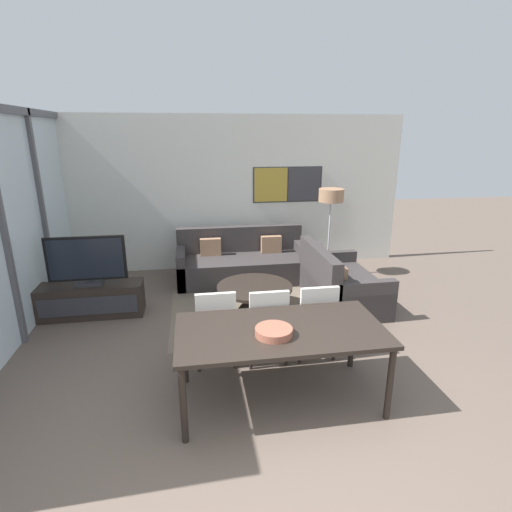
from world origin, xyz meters
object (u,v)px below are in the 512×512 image
Objects in this scene: sofa_main at (242,263)px; dining_table at (281,335)px; television at (87,261)px; dining_chair_left at (216,323)px; sofa_side at (337,286)px; floor_lamp at (331,200)px; dining_chair_centre at (267,322)px; coffee_table at (255,292)px; fruit_bowl at (274,331)px; tv_console at (92,300)px; dining_chair_right at (315,317)px.

sofa_main is 3.41m from dining_table.
television reaches higher than dining_chair_left.
sofa_main and sofa_side have the same top height.
floor_lamp is at bearing -11.90° from sofa_side.
dining_table is 2.13× the size of dining_chair_centre.
dining_chair_left is 0.56m from dining_chair_centre.
television reaches higher than coffee_table.
sofa_side is 2.53m from dining_table.
sofa_side is at bearing 56.83° from fruit_bowl.
sofa_side reaches higher than tv_console.
dining_chair_right is 2.69× the size of fruit_bowl.
television reaches higher than dining_table.
dining_chair_centre is at bearing 83.34° from fruit_bowl.
coffee_table is 2.04m from dining_table.
sofa_side is at bearing 60.41° from dining_chair_right.
tv_console is 2.56m from sofa_main.
floor_lamp is (3.81, 1.02, 1.14)m from tv_console.
dining_chair_left is (1.65, -1.53, 0.27)m from tv_console.
sofa_main is 2.49× the size of dining_chair_right.
coffee_table is 1.19× the size of dining_chair_right.
dining_chair_centre is at bearing -5.03° from dining_chair_left.
coffee_table is (-0.00, -1.39, 0.02)m from sofa_main.
sofa_main is 1.88m from floor_lamp.
floor_lamp reaches higher than dining_chair_centre.
dining_chair_right is at bearing -79.81° from sofa_main.
floor_lamp reaches higher than fruit_bowl.
floor_lamp is at bearing 14.94° from tv_console.
sofa_main is at bearing 175.16° from floor_lamp.
sofa_main is 3.55m from fruit_bowl.
dining_chair_right is (0.56, 0.70, -0.19)m from dining_table.
television is at bearing 87.64° from sofa_side.
floor_lamp is (3.81, 1.02, 0.57)m from television.
sofa_main is at bearing 76.60° from dining_chair_left.
fruit_bowl is at bearing -96.66° from dining_chair_centre.
dining_chair_right is 1.08m from fruit_bowl.
dining_table is at bearing -90.00° from dining_chair_centre.
floor_lamp is at bearing 14.93° from television.
dining_chair_left is at bearing -103.40° from sofa_main.
sofa_main reaches higher than fruit_bowl.
dining_chair_centre is (-0.08, -2.72, 0.22)m from sofa_main.
tv_console is 0.57m from television.
television is at bearing 90.00° from tv_console.
television is 3.98m from floor_lamp.
television is at bearing -153.39° from sofa_main.
fruit_bowl is at bearing -60.52° from dining_chair_left.
dining_table is at bearing 52.21° from fruit_bowl.
dining_chair_right is at bearing 51.30° from fruit_bowl.
fruit_bowl is 0.21× the size of floor_lamp.
fruit_bowl is at bearing -92.74° from sofa_main.
tv_console is 4.19× the size of fruit_bowl.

